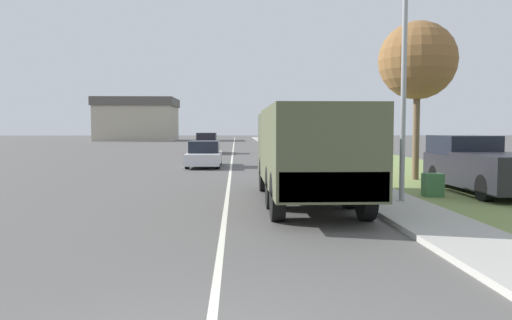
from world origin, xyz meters
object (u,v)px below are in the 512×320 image
at_px(car_second_ahead, 207,144).
at_px(car_nearest_ahead, 204,155).
at_px(military_truck, 307,148).
at_px(lamp_post, 398,18).
at_px(pickup_truck, 481,166).

bearing_deg(car_second_ahead, car_nearest_ahead, -87.20).
relative_size(military_truck, lamp_post, 0.95).
xyz_separation_m(car_nearest_ahead, car_second_ahead, (-0.68, 13.87, 0.12)).
xyz_separation_m(military_truck, car_nearest_ahead, (-3.64, 13.21, -0.90)).
distance_m(military_truck, lamp_post, 4.21).
xyz_separation_m(military_truck, pickup_truck, (5.92, 2.06, -0.65)).
relative_size(car_second_ahead, pickup_truck, 0.89).
height_order(military_truck, lamp_post, lamp_post).
distance_m(pickup_truck, lamp_post, 5.95).
xyz_separation_m(car_nearest_ahead, pickup_truck, (9.56, -11.15, 0.25)).
distance_m(military_truck, car_nearest_ahead, 13.74).
bearing_deg(car_nearest_ahead, pickup_truck, -49.40).
relative_size(military_truck, car_nearest_ahead, 1.76).
distance_m(car_nearest_ahead, car_second_ahead, 13.89).
bearing_deg(lamp_post, military_truck, 171.46).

